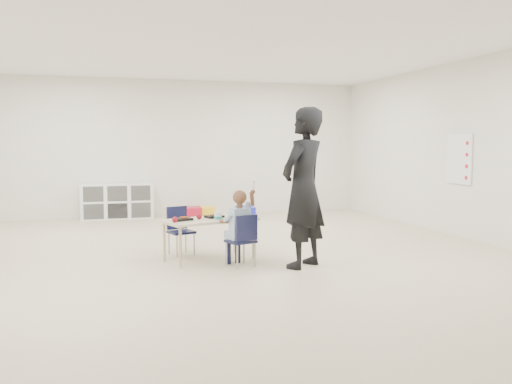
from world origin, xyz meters
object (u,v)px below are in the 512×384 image
object	(u,v)px
table	(210,239)
adult	(303,188)
chair_near	(241,240)
cubby_shelf	(117,201)
child	(241,225)

from	to	relation	value
table	adult	size ratio (longest dim) A/B	0.67
chair_near	cubby_shelf	xyz separation A→B (m)	(-1.29, 4.76, 0.03)
table	child	distance (m)	0.58
child	table	bearing A→B (deg)	106.35
child	cubby_shelf	distance (m)	4.93
child	cubby_shelf	xyz separation A→B (m)	(-1.29, 4.76, -0.16)
child	cubby_shelf	size ratio (longest dim) A/B	0.72
adult	cubby_shelf	bearing A→B (deg)	-105.68
table	chair_near	size ratio (longest dim) A/B	2.01
cubby_shelf	adult	world-z (taller)	adult
table	cubby_shelf	world-z (taller)	cubby_shelf
child	chair_near	bearing A→B (deg)	0.00
child	adult	xyz separation A→B (m)	(0.71, -0.26, 0.46)
child	adult	size ratio (longest dim) A/B	0.53
table	chair_near	bearing A→B (deg)	-73.65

